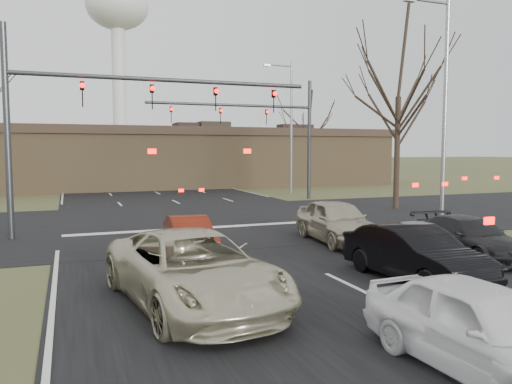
# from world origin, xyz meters

# --- Properties ---
(ground) EXTENTS (360.00, 360.00, 0.00)m
(ground) POSITION_xyz_m (0.00, 0.00, 0.00)
(ground) COLOR #474E29
(ground) RESTS_ON ground
(road_main) EXTENTS (14.00, 300.00, 0.02)m
(road_main) POSITION_xyz_m (0.00, 60.00, 0.01)
(road_main) COLOR black
(road_main) RESTS_ON ground
(road_cross) EXTENTS (200.00, 14.00, 0.02)m
(road_cross) POSITION_xyz_m (0.00, 15.00, 0.01)
(road_cross) COLOR black
(road_cross) RESTS_ON ground
(building) EXTENTS (42.40, 10.40, 5.30)m
(building) POSITION_xyz_m (2.00, 38.00, 2.67)
(building) COLOR olive
(building) RESTS_ON ground
(water_tower) EXTENTS (15.00, 15.00, 44.50)m
(water_tower) POSITION_xyz_m (6.00, 120.00, 35.47)
(water_tower) COLOR silver
(water_tower) RESTS_ON ground
(mast_arm_near) EXTENTS (12.12, 0.24, 8.00)m
(mast_arm_near) POSITION_xyz_m (-5.23, 13.00, 5.07)
(mast_arm_near) COLOR #383A3D
(mast_arm_near) RESTS_ON ground
(mast_arm_far) EXTENTS (11.12, 0.24, 8.00)m
(mast_arm_far) POSITION_xyz_m (6.18, 23.00, 5.02)
(mast_arm_far) COLOR #383A3D
(mast_arm_far) RESTS_ON ground
(streetlight_right_near) EXTENTS (2.34, 0.25, 10.00)m
(streetlight_right_near) POSITION_xyz_m (8.82, 10.00, 5.59)
(streetlight_right_near) COLOR gray
(streetlight_right_near) RESTS_ON ground
(streetlight_right_far) EXTENTS (2.34, 0.25, 10.00)m
(streetlight_right_far) POSITION_xyz_m (9.32, 27.00, 5.59)
(streetlight_right_far) COLOR gray
(streetlight_right_far) RESTS_ON ground
(tree_right_near) EXTENTS (6.90, 6.90, 11.50)m
(tree_right_near) POSITION_xyz_m (11.00, 16.00, 8.90)
(tree_right_near) COLOR black
(tree_right_near) RESTS_ON ground
(tree_right_far) EXTENTS (5.40, 5.40, 9.00)m
(tree_right_far) POSITION_xyz_m (15.00, 35.00, 6.96)
(tree_right_far) COLOR black
(tree_right_far) RESTS_ON ground
(car_silver_suv) EXTENTS (3.42, 6.07, 1.60)m
(car_silver_suv) POSITION_xyz_m (-4.00, 2.76, 0.80)
(car_silver_suv) COLOR beige
(car_silver_suv) RESTS_ON ground
(car_white_sedan) EXTENTS (1.89, 4.27, 1.43)m
(car_white_sedan) POSITION_xyz_m (-0.72, -2.02, 0.71)
(car_white_sedan) COLOR white
(car_white_sedan) RESTS_ON ground
(car_black_hatch) EXTENTS (1.70, 4.42, 1.43)m
(car_black_hatch) POSITION_xyz_m (1.76, 2.70, 0.72)
(car_black_hatch) COLOR black
(car_black_hatch) RESTS_ON ground
(car_charcoal_sedan) EXTENTS (2.12, 4.47, 1.26)m
(car_charcoal_sedan) POSITION_xyz_m (5.26, 4.48, 0.63)
(car_charcoal_sedan) COLOR black
(car_charcoal_sedan) RESTS_ON ground
(car_red_ahead) EXTENTS (1.40, 3.65, 1.19)m
(car_red_ahead) POSITION_xyz_m (-2.79, 8.23, 0.59)
(car_red_ahead) COLOR maroon
(car_red_ahead) RESTS_ON ground
(car_silver_ahead) EXTENTS (2.24, 4.72, 1.56)m
(car_silver_ahead) POSITION_xyz_m (2.67, 8.20, 0.78)
(car_silver_ahead) COLOR #B1A98F
(car_silver_ahead) RESTS_ON ground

